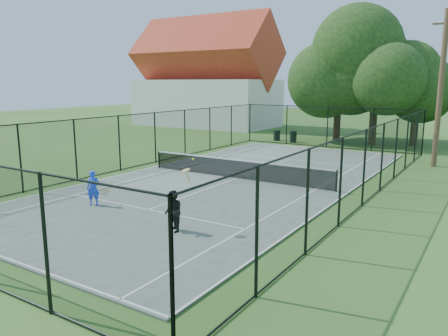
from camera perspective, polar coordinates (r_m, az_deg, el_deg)
The scene contains 13 objects.
ground at distance 21.53m, azimuth 1.68°, elevation -1.52°, with size 120.00×120.00×0.00m, color #375B1F.
tennis_court at distance 21.52m, azimuth 1.68°, elevation -1.44°, with size 11.00×24.00×0.06m, color #515F56.
tennis_net at distance 21.41m, azimuth 1.69°, elevation -0.01°, with size 10.08×0.08×0.95m.
fence at distance 21.25m, azimuth 1.70°, elevation 2.43°, with size 13.10×26.10×3.00m.
tree_near_left at distance 37.13m, azimuth 14.82°, elevation 11.36°, with size 6.37×6.37×8.31m.
tree_near_mid at distance 35.41m, azimuth 19.31°, elevation 12.25°, with size 7.19×7.19×9.40m.
tree_near_right at distance 36.12m, azimuth 24.01°, elevation 10.01°, with size 5.26×5.26×7.26m.
building at distance 48.72m, azimuth -2.34°, elevation 11.35°, with size 15.30×8.15×11.87m.
trash_bin_left at distance 36.32m, azimuth 6.91°, elevation 4.26°, with size 0.58×0.58×0.86m.
trash_bin_right at distance 35.35m, azimuth 9.02°, elevation 4.07°, with size 0.58×0.58×0.92m.
utility_pole at distance 27.24m, azimuth 26.44°, elevation 9.25°, with size 1.40×0.30×8.61m.
player_blue at distance 17.45m, azimuth -16.70°, elevation -2.53°, with size 0.88×0.54×1.34m.
player_black at distance 13.87m, azimuth -6.62°, elevation -5.61°, with size 0.91×0.88×2.34m.
Camera 1 is at (10.71, -18.08, 4.70)m, focal length 35.00 mm.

